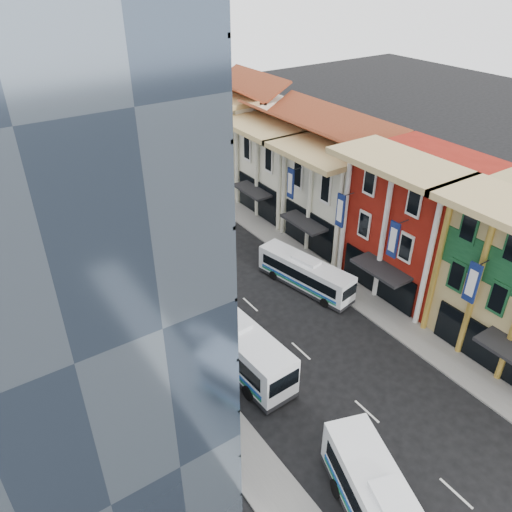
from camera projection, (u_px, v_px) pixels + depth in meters
ground at (471, 507)px, 27.25m from camera, size 200.00×200.00×0.00m
sidewalk_right at (326, 273)px, 46.78m from camera, size 3.00×90.00×0.15m
sidewalk_left at (159, 341)px, 38.71m from camera, size 3.00×90.00×0.15m
shophouse_red at (418, 223)px, 42.74m from camera, size 8.00×10.00×12.00m
shophouse_cream_near at (342, 195)px, 49.98m from camera, size 8.00×9.00×10.00m
shophouse_cream_mid at (288, 167)px, 56.33m from camera, size 8.00×9.00×10.00m
shophouse_cream_far at (238, 138)px, 63.48m from camera, size 8.00×12.00×11.00m
bus_left_far at (231, 338)px, 36.21m from camera, size 3.48×12.21×3.87m
bus_right at (305, 273)px, 44.20m from camera, size 4.07×9.77×3.05m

